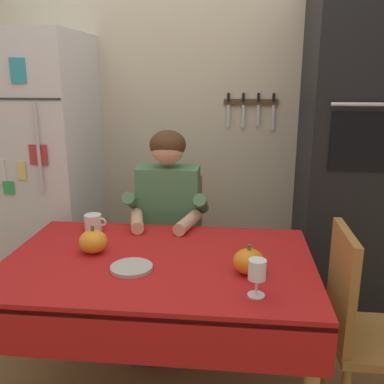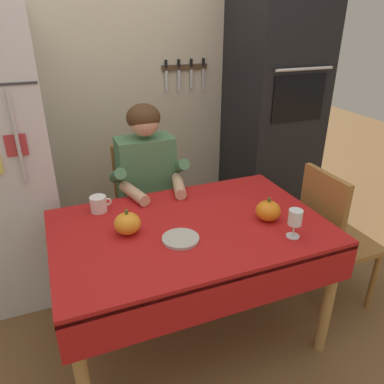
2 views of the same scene
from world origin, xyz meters
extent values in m
plane|color=brown|center=(0.00, 0.00, 0.00)|extent=(10.00, 10.00, 0.00)
cube|color=beige|center=(0.05, 1.35, 1.30)|extent=(3.70, 0.10, 2.60)
cube|color=#4C3823|center=(0.43, 1.29, 1.37)|extent=(0.36, 0.02, 0.04)
cube|color=silver|center=(0.28, 1.28, 1.28)|extent=(0.02, 0.01, 0.15)
cube|color=black|center=(0.28, 1.28, 1.40)|extent=(0.02, 0.01, 0.06)
cube|color=silver|center=(0.38, 1.28, 1.28)|extent=(0.02, 0.01, 0.15)
cube|color=black|center=(0.38, 1.28, 1.40)|extent=(0.02, 0.01, 0.06)
cube|color=silver|center=(0.48, 1.28, 1.28)|extent=(0.02, 0.01, 0.14)
cube|color=black|center=(0.48, 1.28, 1.40)|extent=(0.02, 0.01, 0.06)
cube|color=silver|center=(0.58, 1.28, 1.27)|extent=(0.02, 0.01, 0.16)
cube|color=black|center=(0.58, 1.28, 1.40)|extent=(0.02, 0.01, 0.06)
cylinder|color=silver|center=(-0.76, 0.60, 1.15)|extent=(0.02, 0.02, 0.50)
cube|color=#B73338|center=(-0.77, 0.61, 1.11)|extent=(0.11, 0.01, 0.12)
cube|color=black|center=(1.05, 1.00, 1.05)|extent=(0.60, 0.60, 2.10)
cube|color=black|center=(1.05, 0.70, 1.20)|extent=(0.42, 0.01, 0.32)
cylinder|color=silver|center=(1.05, 0.67, 1.40)|extent=(0.45, 0.02, 0.02)
cylinder|color=tan|center=(-0.64, -0.29, 0.35)|extent=(0.06, 0.06, 0.70)
cylinder|color=tan|center=(-0.64, 0.49, 0.35)|extent=(0.06, 0.06, 0.70)
cylinder|color=tan|center=(0.64, -0.29, 0.35)|extent=(0.06, 0.06, 0.70)
cylinder|color=tan|center=(0.64, 0.49, 0.35)|extent=(0.06, 0.06, 0.70)
cube|color=red|center=(0.00, 0.10, 0.72)|extent=(1.40, 0.90, 0.04)
cube|color=red|center=(0.00, -0.34, 0.62)|extent=(1.40, 0.01, 0.20)
cube|color=#9E6B33|center=(-0.05, 0.79, 0.43)|extent=(0.40, 0.40, 0.04)
cube|color=#9E6B33|center=(-0.05, 0.97, 0.69)|extent=(0.36, 0.04, 0.48)
cylinder|color=#9E6B33|center=(-0.22, 0.62, 0.21)|extent=(0.04, 0.04, 0.41)
cylinder|color=#9E6B33|center=(-0.22, 0.96, 0.21)|extent=(0.04, 0.04, 0.41)
cylinder|color=#9E6B33|center=(0.12, 0.62, 0.21)|extent=(0.04, 0.04, 0.41)
cylinder|color=#9E6B33|center=(0.12, 0.96, 0.21)|extent=(0.04, 0.04, 0.41)
cube|color=#38384C|center=(-0.15, 0.41, 0.04)|extent=(0.10, 0.22, 0.08)
cube|color=#38384C|center=(0.05, 0.41, 0.04)|extent=(0.10, 0.22, 0.08)
cylinder|color=#38384C|center=(-0.15, 0.47, 0.23)|extent=(0.09, 0.09, 0.38)
cylinder|color=#38384C|center=(0.05, 0.47, 0.23)|extent=(0.09, 0.09, 0.38)
cube|color=#38384C|center=(-0.14, 0.63, 0.50)|extent=(0.12, 0.40, 0.11)
cube|color=#38384C|center=(0.04, 0.63, 0.50)|extent=(0.12, 0.40, 0.11)
cube|color=#4C7F56|center=(-0.05, 0.75, 0.79)|extent=(0.36, 0.20, 0.48)
cylinder|color=#4C7F56|center=(-0.25, 0.68, 0.83)|extent=(0.07, 0.26, 0.18)
cylinder|color=#4C7F56|center=(0.15, 0.68, 0.83)|extent=(0.07, 0.26, 0.18)
cylinder|color=#D8A884|center=(-0.19, 0.51, 0.78)|extent=(0.13, 0.27, 0.07)
cylinder|color=#D8A884|center=(0.09, 0.51, 0.78)|extent=(0.13, 0.27, 0.07)
sphere|color=#D8A884|center=(-0.05, 0.73, 1.14)|extent=(0.19, 0.19, 0.19)
ellipsoid|color=#472D19|center=(-0.05, 0.74, 1.16)|extent=(0.21, 0.21, 0.17)
cube|color=#9E6B33|center=(0.98, 0.03, 0.43)|extent=(0.40, 0.40, 0.04)
cube|color=#9E6B33|center=(0.80, 0.03, 0.69)|extent=(0.04, 0.36, 0.48)
cylinder|color=#9E6B33|center=(1.15, -0.14, 0.21)|extent=(0.04, 0.04, 0.41)
cylinder|color=#9E6B33|center=(0.81, -0.14, 0.21)|extent=(0.04, 0.04, 0.41)
cylinder|color=#9E6B33|center=(1.15, 0.20, 0.21)|extent=(0.04, 0.04, 0.41)
cylinder|color=#9E6B33|center=(0.81, 0.20, 0.21)|extent=(0.04, 0.04, 0.41)
cylinder|color=white|center=(-0.41, 0.43, 0.78)|extent=(0.09, 0.09, 0.09)
torus|color=white|center=(-0.36, 0.43, 0.79)|extent=(0.05, 0.01, 0.05)
cylinder|color=white|center=(0.43, -0.19, 0.74)|extent=(0.07, 0.07, 0.01)
cylinder|color=white|center=(0.43, -0.19, 0.78)|extent=(0.01, 0.01, 0.06)
cylinder|color=white|center=(0.43, -0.19, 0.85)|extent=(0.07, 0.07, 0.08)
ellipsoid|color=orange|center=(0.40, 0.00, 0.79)|extent=(0.13, 0.13, 0.11)
cylinder|color=#4C6023|center=(0.40, 0.00, 0.86)|extent=(0.02, 0.02, 0.02)
ellipsoid|color=orange|center=(-0.32, 0.14, 0.79)|extent=(0.13, 0.13, 0.11)
cylinder|color=#4C6023|center=(-0.32, 0.14, 0.86)|extent=(0.02, 0.02, 0.02)
cylinder|color=#B7B2A8|center=(-0.10, -0.02, 0.75)|extent=(0.18, 0.18, 0.02)
camera|label=1|loc=(0.34, -1.66, 1.55)|focal=39.99mm
camera|label=2|loc=(-0.61, -1.45, 1.73)|focal=34.79mm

